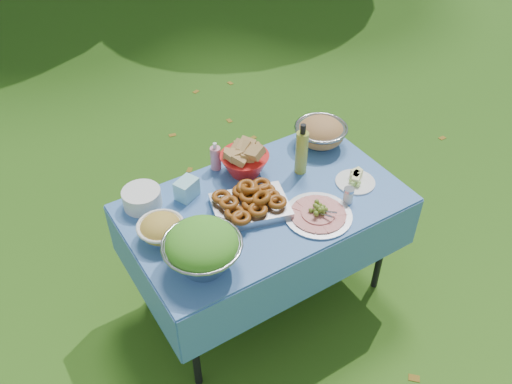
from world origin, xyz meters
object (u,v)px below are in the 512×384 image
at_px(salad_bowl, 202,248).
at_px(plate_stack, 142,198).
at_px(pasta_bowl_steel, 321,132).
at_px(bread_bowl, 245,159).
at_px(oil_bottle, 302,149).
at_px(charcuterie_platter, 319,210).
at_px(picnic_table, 264,251).

xyz_separation_m(salad_bowl, plate_stack, (-0.07, 0.54, -0.07)).
relative_size(salad_bowl, plate_stack, 1.83).
bearing_deg(pasta_bowl_steel, plate_stack, 177.22).
xyz_separation_m(plate_stack, bread_bowl, (0.60, -0.05, 0.04)).
bearing_deg(oil_bottle, salad_bowl, -157.20).
distance_m(bread_bowl, charcuterie_platter, 0.53).
distance_m(plate_stack, bread_bowl, 0.60).
distance_m(picnic_table, salad_bowl, 0.73).
height_order(salad_bowl, oil_bottle, oil_bottle).
distance_m(picnic_table, plate_stack, 0.77).
bearing_deg(charcuterie_platter, plate_stack, 142.54).
distance_m(picnic_table, pasta_bowl_steel, 0.78).
bearing_deg(plate_stack, salad_bowl, -82.40).
bearing_deg(bread_bowl, salad_bowl, -136.76).
bearing_deg(pasta_bowl_steel, charcuterie_platter, -128.08).
bearing_deg(oil_bottle, plate_stack, 166.51).
xyz_separation_m(plate_stack, charcuterie_platter, (0.73, -0.56, -0.01)).
relative_size(bread_bowl, charcuterie_platter, 0.78).
relative_size(pasta_bowl_steel, oil_bottle, 0.99).
height_order(plate_stack, charcuterie_platter, plate_stack).
relative_size(picnic_table, charcuterie_platter, 4.15).
bearing_deg(bread_bowl, oil_bottle, -30.47).
height_order(salad_bowl, bread_bowl, salad_bowl).
distance_m(salad_bowl, bread_bowl, 0.72).
xyz_separation_m(plate_stack, oil_bottle, (0.87, -0.21, 0.11)).
bearing_deg(salad_bowl, charcuterie_platter, -1.35).
bearing_deg(charcuterie_platter, bread_bowl, 104.44).
bearing_deg(picnic_table, oil_bottle, 19.76).
bearing_deg(salad_bowl, plate_stack, 97.60).
distance_m(salad_bowl, charcuterie_platter, 0.66).
height_order(pasta_bowl_steel, oil_bottle, oil_bottle).
bearing_deg(charcuterie_platter, salad_bowl, 178.65).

